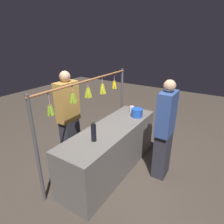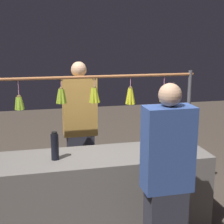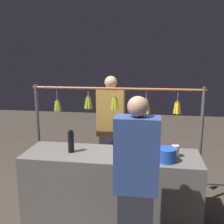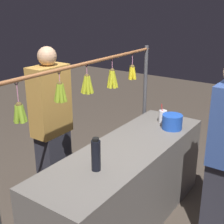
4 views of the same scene
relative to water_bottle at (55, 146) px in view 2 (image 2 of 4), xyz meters
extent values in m
cube|color=#66605B|center=(-0.48, -0.02, -0.54)|extent=(2.09, 0.64, 0.82)
cylinder|color=#4C4C51|center=(-1.58, -0.46, -0.16)|extent=(0.04, 0.04, 1.58)
cylinder|color=#9E6038|center=(-0.48, -0.46, 0.59)|extent=(2.25, 0.03, 0.03)
torus|color=black|center=(-1.26, -0.46, 0.57)|extent=(0.04, 0.02, 0.04)
cylinder|color=pink|center=(-1.26, -0.46, 0.50)|extent=(0.01, 0.01, 0.14)
sphere|color=brown|center=(-1.26, -0.46, 0.43)|extent=(0.05, 0.05, 0.05)
cylinder|color=yellow|center=(-1.24, -0.46, 0.36)|extent=(0.06, 0.04, 0.15)
cylinder|color=yellow|center=(-1.27, -0.44, 0.36)|extent=(0.04, 0.07, 0.15)
cylinder|color=yellow|center=(-1.28, -0.45, 0.36)|extent=(0.06, 0.04, 0.15)
cylinder|color=yellow|center=(-1.26, -0.48, 0.36)|extent=(0.04, 0.06, 0.15)
torus|color=black|center=(-0.87, -0.46, 0.57)|extent=(0.04, 0.01, 0.04)
cylinder|color=pink|center=(-0.87, -0.46, 0.51)|extent=(0.01, 0.01, 0.12)
sphere|color=brown|center=(-0.87, -0.46, 0.45)|extent=(0.05, 0.05, 0.05)
cylinder|color=gold|center=(-0.85, -0.45, 0.37)|extent=(0.07, 0.04, 0.18)
cylinder|color=gold|center=(-0.86, -0.43, 0.37)|extent=(0.05, 0.06, 0.18)
cylinder|color=gold|center=(-0.88, -0.43, 0.37)|extent=(0.06, 0.07, 0.19)
cylinder|color=gold|center=(-0.90, -0.46, 0.37)|extent=(0.07, 0.04, 0.18)
cylinder|color=gold|center=(-0.88, -0.48, 0.37)|extent=(0.05, 0.06, 0.19)
cylinder|color=gold|center=(-0.86, -0.48, 0.37)|extent=(0.05, 0.06, 0.18)
torus|color=black|center=(-0.47, -0.46, 0.57)|extent=(0.04, 0.01, 0.04)
cylinder|color=pink|center=(-0.47, -0.46, 0.52)|extent=(0.01, 0.01, 0.10)
sphere|color=brown|center=(-0.47, -0.46, 0.47)|extent=(0.04, 0.04, 0.04)
cylinder|color=#ADB725|center=(-0.44, -0.46, 0.39)|extent=(0.06, 0.04, 0.17)
cylinder|color=#ADB725|center=(-0.45, -0.43, 0.39)|extent=(0.05, 0.05, 0.17)
cylinder|color=#ADB725|center=(-0.47, -0.43, 0.39)|extent=(0.04, 0.06, 0.17)
cylinder|color=#ADB725|center=(-0.49, -0.44, 0.39)|extent=(0.07, 0.05, 0.17)
cylinder|color=#ADB725|center=(-0.49, -0.47, 0.39)|extent=(0.06, 0.05, 0.17)
cylinder|color=#ADB725|center=(-0.47, -0.48, 0.39)|extent=(0.04, 0.07, 0.17)
cylinder|color=#ADB725|center=(-0.45, -0.48, 0.39)|extent=(0.05, 0.07, 0.17)
torus|color=black|center=(-0.11, -0.46, 0.57)|extent=(0.04, 0.01, 0.04)
cylinder|color=pink|center=(-0.11, -0.46, 0.52)|extent=(0.01, 0.01, 0.10)
sphere|color=brown|center=(-0.11, -0.46, 0.47)|extent=(0.05, 0.05, 0.05)
cylinder|color=#8CAC29|center=(-0.09, -0.46, 0.40)|extent=(0.06, 0.04, 0.16)
cylinder|color=#8CAC29|center=(-0.10, -0.43, 0.40)|extent=(0.05, 0.05, 0.16)
cylinder|color=#8CAC29|center=(-0.12, -0.43, 0.40)|extent=(0.05, 0.06, 0.16)
cylinder|color=#8CAC29|center=(-0.14, -0.46, 0.40)|extent=(0.06, 0.04, 0.16)
cylinder|color=#8CAC29|center=(-0.12, -0.48, 0.40)|extent=(0.05, 0.06, 0.16)
cylinder|color=#8CAC29|center=(-0.10, -0.48, 0.40)|extent=(0.05, 0.06, 0.16)
torus|color=black|center=(0.32, -0.46, 0.57)|extent=(0.04, 0.01, 0.04)
cylinder|color=pink|center=(0.32, -0.46, 0.49)|extent=(0.01, 0.01, 0.17)
sphere|color=brown|center=(0.32, -0.46, 0.40)|extent=(0.05, 0.05, 0.05)
cylinder|color=#81A82A|center=(0.34, -0.46, 0.34)|extent=(0.06, 0.04, 0.14)
cylinder|color=#81A82A|center=(0.32, -0.43, 0.34)|extent=(0.04, 0.07, 0.14)
cylinder|color=#81A82A|center=(0.30, -0.44, 0.34)|extent=(0.05, 0.05, 0.14)
cylinder|color=#81A82A|center=(0.30, -0.47, 0.34)|extent=(0.06, 0.05, 0.14)
cylinder|color=#81A82A|center=(0.33, -0.48, 0.34)|extent=(0.05, 0.06, 0.14)
cylinder|color=black|center=(0.00, 0.00, -0.01)|extent=(0.07, 0.07, 0.25)
cylinder|color=black|center=(0.00, 0.00, 0.13)|extent=(0.05, 0.05, 0.02)
cylinder|color=blue|center=(-1.12, 0.13, -0.06)|extent=(0.21, 0.21, 0.15)
cylinder|color=silver|center=(-1.23, -0.03, -0.06)|extent=(0.09, 0.09, 0.14)
cylinder|color=red|center=(-1.21, -0.03, -0.02)|extent=(0.01, 0.04, 0.21)
cube|color=#2D2D38|center=(-0.35, -0.84, -0.55)|extent=(0.32, 0.22, 0.80)
cube|color=#BF8C3F|center=(-0.35, -0.84, 0.20)|extent=(0.40, 0.22, 0.70)
sphere|color=tan|center=(-0.35, -0.84, 0.64)|extent=(0.18, 0.18, 0.18)
cube|color=#334C8C|center=(-0.83, 0.75, 0.16)|extent=(0.39, 0.21, 0.68)
sphere|color=tan|center=(-0.83, 0.75, 0.59)|extent=(0.18, 0.18, 0.18)
camera|label=1|loc=(1.84, 1.49, 1.25)|focal=30.51mm
camera|label=2|loc=(0.16, 3.06, 1.03)|focal=53.90mm
camera|label=3|loc=(-0.94, 2.93, 1.00)|focal=42.58mm
camera|label=4|loc=(1.69, 1.34, 1.11)|focal=49.86mm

